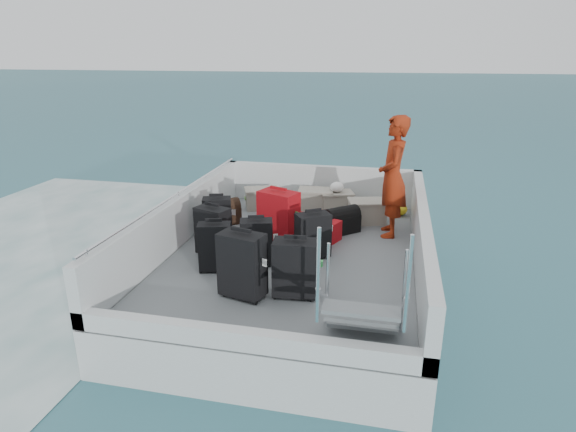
% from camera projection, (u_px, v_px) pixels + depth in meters
% --- Properties ---
extents(ground, '(160.00, 160.00, 0.00)m').
position_uv_depth(ground, '(294.00, 290.00, 7.06)').
color(ground, '#1D5466').
rests_on(ground, ground).
extents(wake_foam, '(10.00, 10.00, 0.00)m').
position_uv_depth(wake_foam, '(14.00, 261.00, 8.05)').
color(wake_foam, white).
rests_on(wake_foam, ground).
extents(ferry_hull, '(3.60, 5.00, 0.60)m').
position_uv_depth(ferry_hull, '(294.00, 272.00, 6.96)').
color(ferry_hull, silver).
rests_on(ferry_hull, ground).
extents(deck, '(3.30, 4.70, 0.02)m').
position_uv_depth(deck, '(294.00, 252.00, 6.86)').
color(deck, slate).
rests_on(deck, ferry_hull).
extents(deck_fittings, '(3.60, 5.00, 0.90)m').
position_uv_depth(deck_fittings, '(315.00, 237.00, 6.37)').
color(deck_fittings, silver).
rests_on(deck_fittings, deck).
extents(suitcase_0, '(0.46, 0.34, 0.64)m').
position_uv_depth(suitcase_0, '(215.00, 247.00, 6.16)').
color(suitcase_0, black).
rests_on(suitcase_0, deck).
extents(suitcase_1, '(0.53, 0.40, 0.69)m').
position_uv_depth(suitcase_1, '(213.00, 232.00, 6.62)').
color(suitcase_1, black).
rests_on(suitcase_1, deck).
extents(suitcase_2, '(0.48, 0.37, 0.61)m').
position_uv_depth(suitcase_2, '(217.00, 217.00, 7.33)').
color(suitcase_2, black).
rests_on(suitcase_2, deck).
extents(suitcase_3, '(0.57, 0.42, 0.77)m').
position_uv_depth(suitcase_3, '(242.00, 266.00, 5.48)').
color(suitcase_3, black).
rests_on(suitcase_3, deck).
extents(suitcase_4, '(0.47, 0.36, 0.62)m').
position_uv_depth(suitcase_4, '(257.00, 243.00, 6.34)').
color(suitcase_4, black).
rests_on(suitcase_4, deck).
extents(suitcase_5, '(0.65, 0.52, 0.77)m').
position_uv_depth(suitcase_5, '(279.00, 217.00, 7.10)').
color(suitcase_5, '#A30C11').
rests_on(suitcase_5, deck).
extents(suitcase_6, '(0.52, 0.33, 0.68)m').
position_uv_depth(suitcase_6, '(295.00, 269.00, 5.50)').
color(suitcase_6, black).
rests_on(suitcase_6, deck).
extents(suitcase_7, '(0.52, 0.46, 0.63)m').
position_uv_depth(suitcase_7, '(313.00, 236.00, 6.55)').
color(suitcase_7, black).
rests_on(suitcase_7, deck).
extents(suitcase_8, '(0.92, 0.78, 0.31)m').
position_uv_depth(suitcase_8, '(311.00, 230.00, 7.25)').
color(suitcase_8, '#A30C11').
rests_on(suitcase_8, deck).
extents(duffel_0, '(0.56, 0.54, 0.32)m').
position_uv_depth(duffel_0, '(225.00, 214.00, 7.93)').
color(duffel_0, black).
rests_on(duffel_0, deck).
extents(duffel_1, '(0.52, 0.49, 0.32)m').
position_uv_depth(duffel_1, '(282.00, 215.00, 7.87)').
color(duffel_1, black).
rests_on(duffel_1, deck).
extents(duffel_2, '(0.60, 0.59, 0.32)m').
position_uv_depth(duffel_2, '(342.00, 223.00, 7.53)').
color(duffel_2, black).
rests_on(duffel_2, deck).
extents(crate_0, '(0.66, 0.56, 0.34)m').
position_uv_depth(crate_0, '(262.00, 199.00, 8.70)').
color(crate_0, gray).
rests_on(crate_0, deck).
extents(crate_1, '(0.61, 0.44, 0.35)m').
position_uv_depth(crate_1, '(316.00, 200.00, 8.61)').
color(crate_1, gray).
rests_on(crate_1, deck).
extents(crate_2, '(0.62, 0.52, 0.32)m').
position_uv_depth(crate_2, '(336.00, 202.00, 8.55)').
color(crate_2, gray).
rests_on(crate_2, deck).
extents(crate_3, '(0.66, 0.53, 0.35)m').
position_uv_depth(crate_3, '(367.00, 212.00, 7.98)').
color(crate_3, gray).
rests_on(crate_3, deck).
extents(yellow_bag, '(0.28, 0.26, 0.22)m').
position_uv_depth(yellow_bag, '(399.00, 209.00, 8.34)').
color(yellow_bag, yellow).
rests_on(yellow_bag, deck).
extents(white_bag, '(0.24, 0.24, 0.18)m').
position_uv_depth(white_bag, '(337.00, 189.00, 8.47)').
color(white_bag, white).
rests_on(white_bag, crate_2).
extents(passenger, '(0.49, 0.71, 1.84)m').
position_uv_depth(passenger, '(393.00, 177.00, 7.20)').
color(passenger, red).
rests_on(passenger, deck).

